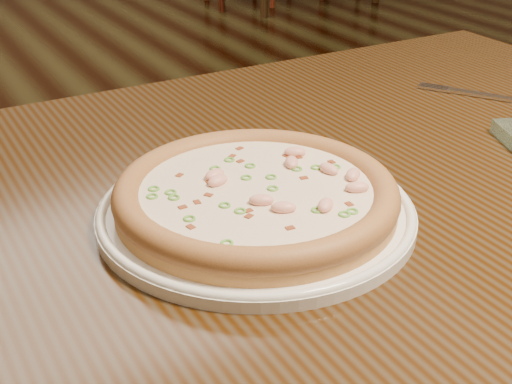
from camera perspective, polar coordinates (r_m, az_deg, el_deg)
ground at (r=1.80m, az=1.27°, el=-10.59°), size 9.00×9.00×0.00m
hero_table at (r=0.87m, az=5.31°, el=-4.47°), size 1.20×0.80×0.75m
plate at (r=0.72m, az=-0.00°, el=-1.51°), size 0.32×0.32×0.02m
pizza at (r=0.71m, az=0.03°, el=-0.21°), size 0.29×0.29×0.03m
fork at (r=1.11m, az=17.57°, el=7.43°), size 0.11×0.16×0.00m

